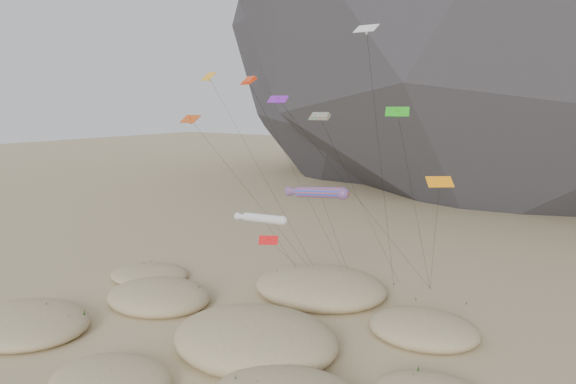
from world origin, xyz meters
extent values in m
plane|color=#CCB789|center=(0.00, 0.00, 0.00)|extent=(500.00, 500.00, 0.00)
ellipsoid|color=#2B2B30|center=(-37.00, 123.00, 44.00)|extent=(136.20, 127.83, 116.00)
ellipsoid|color=#CCB789|center=(-18.26, -7.37, 0.62)|extent=(13.54, 11.51, 2.78)
ellipsoid|color=#CCB789|center=(-2.15, -9.81, 0.52)|extent=(10.17, 8.64, 2.29)
ellipsoid|color=#CCB789|center=(-13.14, 5.18, 0.69)|extent=(12.15, 10.33, 3.05)
ellipsoid|color=#CCB789|center=(2.81, 2.04, 0.95)|extent=(15.60, 13.26, 4.22)
ellipsoid|color=#CCB789|center=(-0.02, 17.72, 0.84)|extent=(15.71, 13.36, 3.74)
ellipsoid|color=#CCB789|center=(14.03, 13.59, 0.63)|extent=(10.61, 9.02, 2.79)
ellipsoid|color=#CCB789|center=(-20.81, 10.56, 0.42)|extent=(10.35, 8.80, 1.85)
ellipsoid|color=black|center=(-18.74, -5.49, 0.90)|extent=(2.35, 2.01, 0.70)
ellipsoid|color=black|center=(-15.22, -4.61, 0.80)|extent=(2.49, 2.13, 0.75)
ellipsoid|color=black|center=(-2.78, -10.74, 0.60)|extent=(2.54, 2.18, 0.76)
ellipsoid|color=black|center=(-0.41, -8.58, 0.50)|extent=(1.94, 1.66, 0.58)
ellipsoid|color=black|center=(-10.53, 7.39, 0.80)|extent=(2.65, 2.27, 0.80)
ellipsoid|color=black|center=(-9.72, 7.71, 0.70)|extent=(2.16, 1.85, 0.65)
ellipsoid|color=black|center=(1.87, 5.11, 1.10)|extent=(3.00, 2.57, 0.90)
ellipsoid|color=black|center=(6.67, 5.49, 1.00)|extent=(2.88, 2.46, 0.86)
ellipsoid|color=black|center=(1.00, 2.07, 0.90)|extent=(2.19, 1.88, 0.66)
ellipsoid|color=black|center=(-3.33, 17.09, 1.00)|extent=(3.39, 2.90, 1.02)
ellipsoid|color=black|center=(-0.86, 14.12, 0.90)|extent=(2.44, 2.09, 0.73)
ellipsoid|color=black|center=(14.49, 14.17, 0.70)|extent=(2.12, 1.81, 0.64)
ellipsoid|color=black|center=(12.07, 11.02, 0.60)|extent=(1.92, 1.64, 0.58)
ellipsoid|color=black|center=(-22.05, 12.28, 0.50)|extent=(2.25, 1.92, 0.67)
ellipsoid|color=black|center=(-20.56, 11.31, 0.40)|extent=(1.94, 1.66, 0.58)
cylinder|color=#3F2D1E|center=(-1.09, 20.34, 0.15)|extent=(0.08, 0.08, 0.30)
cylinder|color=#3F2D1E|center=(-1.23, 22.16, 0.15)|extent=(0.08, 0.08, 0.30)
cylinder|color=#3F2D1E|center=(5.66, 25.40, 0.15)|extent=(0.08, 0.08, 0.30)
cylinder|color=#3F2D1E|center=(9.72, 26.66, 0.15)|extent=(0.08, 0.08, 0.30)
cylinder|color=#3F2D1E|center=(9.83, 22.08, 0.15)|extent=(0.08, 0.08, 0.30)
cylinder|color=#3F2D1E|center=(-6.73, 24.12, 0.15)|extent=(0.08, 0.08, 0.30)
cylinder|color=#3F2D1E|center=(14.88, 23.91, 0.15)|extent=(0.08, 0.08, 0.30)
cylinder|color=#3F2D1E|center=(-6.35, 20.46, 0.15)|extent=(0.08, 0.08, 0.30)
cylinder|color=#D54416|center=(4.48, 10.13, 13.32)|extent=(6.10, 2.27, 1.70)
sphere|color=#D54416|center=(7.38, 9.53, 13.56)|extent=(1.14, 1.14, 1.14)
cone|color=#D54416|center=(1.29, 10.79, 13.02)|extent=(2.60, 1.45, 1.22)
cylinder|color=black|center=(2.80, 16.74, 6.66)|extent=(3.39, 13.23, 13.34)
cylinder|color=silver|center=(-0.85, 8.18, 10.46)|extent=(5.49, 1.71, 1.23)
sphere|color=silver|center=(1.80, 7.75, 10.67)|extent=(0.90, 0.90, 0.90)
cone|color=silver|center=(-3.77, 8.65, 10.19)|extent=(2.29, 1.11, 0.92)
cylinder|color=black|center=(-2.56, 14.51, 5.23)|extent=(3.44, 12.67, 10.48)
cube|color=red|center=(-4.36, 10.42, 23.97)|extent=(2.52, 1.96, 0.71)
cube|color=red|center=(-4.36, 10.42, 24.15)|extent=(2.11, 1.61, 0.69)
cylinder|color=black|center=(-2.71, 18.11, 11.98)|extent=(3.33, 15.40, 23.98)
cube|color=#F83B1A|center=(1.84, 14.27, 20.34)|extent=(2.28, 1.22, 0.61)
cube|color=#F83B1A|center=(1.84, 14.27, 20.54)|extent=(1.93, 0.98, 0.60)
cylinder|color=black|center=(3.75, 20.57, 10.17)|extent=(3.85, 12.63, 20.35)
cube|color=red|center=(2.42, 4.60, 9.47)|extent=(1.96, 1.69, 0.66)
cube|color=red|center=(2.42, 4.60, 9.32)|extent=(0.28, 0.27, 0.60)
cylinder|color=black|center=(-2.16, 14.36, 4.76)|extent=(9.17, 19.54, 9.44)
cube|color=purple|center=(-0.32, 9.95, 22.15)|extent=(2.11, 1.43, 0.70)
cube|color=purple|center=(-0.32, 9.95, 22.00)|extent=(0.27, 0.24, 0.66)
cylinder|color=black|center=(4.70, 18.31, 11.10)|extent=(10.07, 16.74, 22.12)
cube|color=#F5A419|center=(-12.48, 13.21, 24.74)|extent=(2.58, 1.96, 0.98)
cube|color=#F5A419|center=(-12.48, 13.21, 24.59)|extent=(0.38, 0.41, 0.78)
cylinder|color=black|center=(-6.79, 16.78, 12.39)|extent=(11.42, 7.16, 24.70)
cube|color=#C04412|center=(-8.98, 6.58, 20.16)|extent=(2.19, 1.24, 0.80)
cube|color=#C04412|center=(-8.98, 6.58, 20.01)|extent=(0.27, 0.25, 0.73)
cylinder|color=black|center=(-5.04, 13.46, 10.11)|extent=(7.92, 13.79, 20.13)
cube|color=green|center=(10.00, 15.08, 20.98)|extent=(2.49, 1.85, 0.90)
cube|color=green|center=(10.00, 15.08, 20.83)|extent=(0.35, 0.36, 0.76)
cylinder|color=black|center=(9.86, 20.87, 10.52)|extent=(0.30, 11.60, 20.95)
cube|color=silver|center=(8.06, 12.06, 28.49)|extent=(2.18, 1.23, 0.75)
cube|color=silver|center=(8.06, 12.06, 28.34)|extent=(0.26, 0.21, 0.74)
cylinder|color=black|center=(6.86, 18.73, 14.27)|extent=(2.43, 13.36, 28.45)
cube|color=orange|center=(15.68, 11.61, 15.11)|extent=(2.50, 2.32, 0.81)
cube|color=orange|center=(15.68, 11.61, 14.96)|extent=(0.35, 0.34, 0.77)
cylinder|color=black|center=(12.70, 19.13, 7.58)|extent=(5.99, 15.08, 15.08)
camera|label=1|loc=(32.31, -35.12, 22.08)|focal=35.00mm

